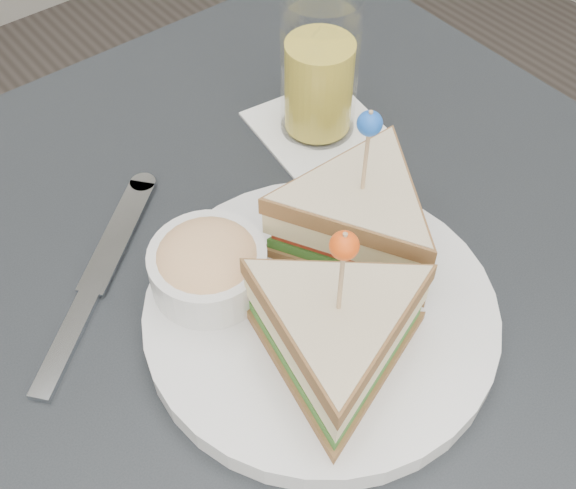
% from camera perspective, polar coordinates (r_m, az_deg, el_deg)
% --- Properties ---
extents(table, '(0.80, 0.80, 0.75)m').
position_cam_1_polar(table, '(0.67, -0.14, -7.91)').
color(table, black).
rests_on(table, ground).
extents(plate_meal, '(0.34, 0.33, 0.17)m').
position_cam_1_polar(plate_meal, '(0.56, 3.18, -2.94)').
color(plate_meal, white).
rests_on(plate_meal, table).
extents(cutlery_knife, '(0.20, 0.17, 0.01)m').
position_cam_1_polar(cutlery_knife, '(0.63, -15.05, -3.00)').
color(cutlery_knife, '#B8BDC3').
rests_on(cutlery_knife, table).
extents(drink_set, '(0.13, 0.13, 0.15)m').
position_cam_1_polar(drink_set, '(0.71, 2.48, 13.33)').
color(drink_set, white).
rests_on(drink_set, table).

